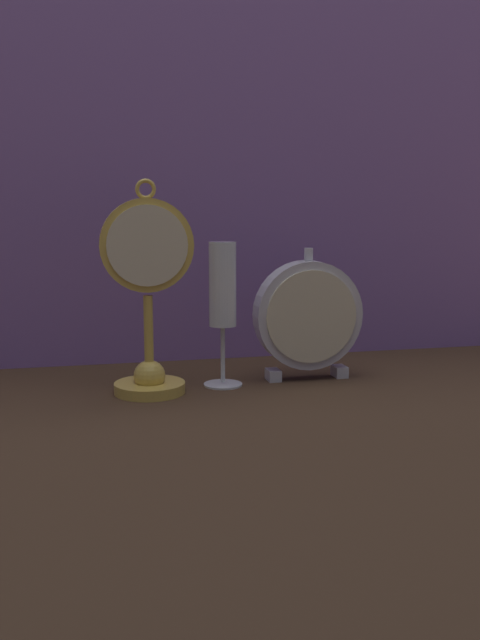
% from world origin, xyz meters
% --- Properties ---
extents(ground_plane, '(4.00, 4.00, 0.00)m').
position_xyz_m(ground_plane, '(0.00, 0.00, 0.00)').
color(ground_plane, '#422D1E').
extents(fabric_backdrop_drape, '(1.45, 0.01, 0.75)m').
position_xyz_m(fabric_backdrop_drape, '(0.00, 0.33, 0.38)').
color(fabric_backdrop_drape, '#8460A8').
rests_on(fabric_backdrop_drape, ground_plane).
extents(pocket_watch_on_stand, '(0.14, 0.11, 0.32)m').
position_xyz_m(pocket_watch_on_stand, '(-0.13, 0.11, 0.13)').
color(pocket_watch_on_stand, gold).
rests_on(pocket_watch_on_stand, ground_plane).
extents(mantel_clock_silver, '(0.17, 0.04, 0.21)m').
position_xyz_m(mantel_clock_silver, '(0.12, 0.14, 0.10)').
color(mantel_clock_silver, silver).
rests_on(mantel_clock_silver, ground_plane).
extents(champagne_flute, '(0.06, 0.06, 0.22)m').
position_xyz_m(champagne_flute, '(-0.02, 0.13, 0.14)').
color(champagne_flute, silver).
rests_on(champagne_flute, ground_plane).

